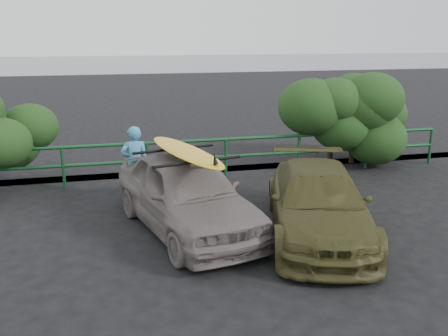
% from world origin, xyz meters
% --- Properties ---
extents(ground, '(80.00, 80.00, 0.00)m').
position_xyz_m(ground, '(0.00, 0.00, 0.00)').
color(ground, black).
extents(ocean, '(200.00, 200.00, 0.00)m').
position_xyz_m(ocean, '(0.00, 60.00, 0.00)').
color(ocean, slate).
rests_on(ocean, ground).
extents(guardrail, '(14.00, 0.08, 1.04)m').
position_xyz_m(guardrail, '(0.00, 5.00, 0.52)').
color(guardrail, '#134421').
rests_on(guardrail, ground).
extents(shrub_right, '(3.20, 2.40, 2.40)m').
position_xyz_m(shrub_right, '(5.00, 5.50, 1.20)').
color(shrub_right, '#1D3E16').
rests_on(shrub_right, ground).
extents(sedan, '(2.65, 4.49, 1.43)m').
position_xyz_m(sedan, '(-0.57, 1.69, 0.72)').
color(sedan, slate).
rests_on(sedan, ground).
extents(olive_vehicle, '(2.91, 4.60, 1.24)m').
position_xyz_m(olive_vehicle, '(1.73, 0.90, 0.62)').
color(olive_vehicle, '#3E3D1B').
rests_on(olive_vehicle, ground).
extents(man, '(0.62, 0.42, 1.67)m').
position_xyz_m(man, '(-1.38, 3.73, 0.84)').
color(man, teal).
rests_on(man, ground).
extents(roof_rack, '(1.87, 1.51, 0.05)m').
position_xyz_m(roof_rack, '(-0.57, 1.69, 1.46)').
color(roof_rack, black).
rests_on(roof_rack, sedan).
extents(surfboard, '(1.30, 3.00, 0.09)m').
position_xyz_m(surfboard, '(-0.57, 1.69, 1.53)').
color(surfboard, gold).
rests_on(surfboard, roof_rack).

